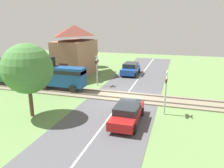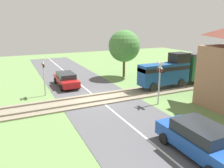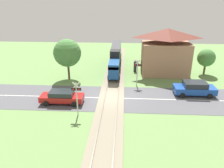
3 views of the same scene
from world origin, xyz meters
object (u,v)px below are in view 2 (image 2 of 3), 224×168
object	(u,v)px
train	(197,67)
crossing_signal_east_approach	(160,77)
car_near_crossing	(66,79)
crossing_signal_west_approach	(44,71)
pedestrian_by_station	(209,86)
car_far_side	(200,139)

from	to	relation	value
train	crossing_signal_east_approach	size ratio (longest dim) A/B	3.85
car_near_crossing	crossing_signal_west_approach	bearing A→B (deg)	-47.87
car_near_crossing	crossing_signal_east_approach	size ratio (longest dim) A/B	1.32
train	crossing_signal_west_approach	size ratio (longest dim) A/B	3.85
crossing_signal_west_approach	car_near_crossing	bearing A→B (deg)	132.13
car_near_crossing	crossing_signal_east_approach	distance (m)	9.75
car_near_crossing	crossing_signal_east_approach	bearing A→B (deg)	33.09
crossing_signal_west_approach	pedestrian_by_station	xyz separation A→B (m)	(5.93, 13.13, -1.36)
pedestrian_by_station	crossing_signal_east_approach	bearing A→B (deg)	-90.06
crossing_signal_east_approach	pedestrian_by_station	size ratio (longest dim) A/B	1.94
car_near_crossing	pedestrian_by_station	bearing A→B (deg)	53.06
crossing_signal_west_approach	crossing_signal_east_approach	xyz separation A→B (m)	(5.92, 7.65, 0.00)
car_far_side	crossing_signal_west_approach	size ratio (longest dim) A/B	1.34
train	crossing_signal_east_approach	distance (m)	7.58
crossing_signal_east_approach	crossing_signal_west_approach	bearing A→B (deg)	-127.74
train	pedestrian_by_station	bearing A→B (deg)	-26.67
crossing_signal_west_approach	pedestrian_by_station	size ratio (longest dim) A/B	1.94
crossing_signal_east_approach	pedestrian_by_station	bearing A→B (deg)	89.94
car_far_side	pedestrian_by_station	world-z (taller)	pedestrian_by_station
train	car_near_crossing	bearing A→B (deg)	-112.69
car_near_crossing	pedestrian_by_station	xyz separation A→B (m)	(8.08, 10.75, 0.07)
train	pedestrian_by_station	world-z (taller)	train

